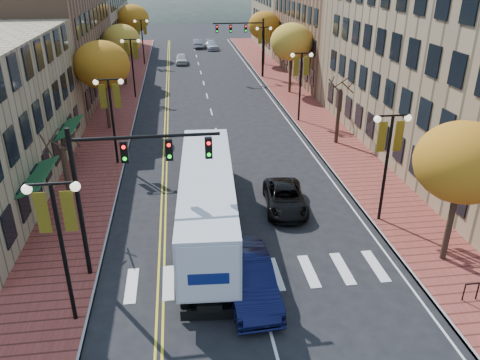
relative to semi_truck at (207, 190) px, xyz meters
name	(u,v)px	position (x,y,z in m)	size (l,w,h in m)	color
ground	(263,304)	(1.82, -6.46, -2.24)	(200.00, 200.00, 0.00)	black
sidewalk_left	(120,102)	(-7.18, 26.04, -2.17)	(4.00, 85.00, 0.15)	brown
sidewalk_right	(293,96)	(10.82, 26.04, -2.17)	(4.00, 85.00, 0.15)	brown
building_left_mid	(37,43)	(-15.18, 29.54, 3.26)	(12.00, 24.00, 11.00)	brown
building_left_far	(81,23)	(-15.18, 54.54, 2.51)	(12.00, 26.00, 9.50)	#9E8966
building_right_mid	(352,34)	(20.32, 35.54, 2.76)	(15.00, 24.00, 10.00)	brown
building_right_far	(306,13)	(20.32, 57.54, 3.26)	(15.00, 20.00, 11.00)	#9E8966
tree_left_a	(68,185)	(-7.18, 1.54, 0.01)	(0.28, 0.28, 4.20)	#382619
tree_left_b	(102,65)	(-7.18, 17.54, 3.20)	(4.48, 4.48, 7.21)	#382619
tree_left_c	(122,41)	(-7.18, 33.54, 2.81)	(4.16, 4.16, 6.69)	#382619
tree_left_d	(133,19)	(-7.18, 51.54, 3.36)	(4.61, 4.61, 7.42)	#382619
tree_right_a	(463,163)	(10.82, -4.46, 2.81)	(4.16, 4.16, 6.69)	#382619
tree_right_b	(338,116)	(10.82, 11.54, 0.01)	(0.28, 0.28, 4.20)	#382619
tree_right_c	(292,42)	(10.82, 27.54, 3.20)	(4.48, 4.48, 7.21)	#382619
tree_right_d	(264,25)	(10.82, 43.54, 3.05)	(4.35, 4.35, 7.00)	#382619
lamp_left_a	(59,227)	(-5.68, -6.46, 2.05)	(1.96, 0.36, 6.05)	black
lamp_left_b	(111,105)	(-5.68, 9.54, 2.05)	(1.96, 0.36, 6.05)	black
lamp_left_c	(132,57)	(-5.68, 27.54, 2.05)	(1.96, 0.36, 6.05)	black
lamp_left_d	(142,33)	(-5.68, 45.54, 2.05)	(1.96, 0.36, 6.05)	black
lamp_right_a	(389,148)	(9.32, -0.46, 2.05)	(1.96, 0.36, 6.05)	black
lamp_right_b	(301,73)	(9.32, 17.54, 2.05)	(1.96, 0.36, 6.05)	black
lamp_right_c	(264,42)	(9.32, 35.54, 2.05)	(1.96, 0.36, 6.05)	black
traffic_mast_near	(122,174)	(-3.66, -3.46, 2.68)	(6.10, 0.35, 7.00)	black
traffic_mast_far	(247,37)	(7.29, 35.54, 2.68)	(6.10, 0.34, 7.00)	black
semi_truck	(207,190)	(0.00, 0.00, 0.00)	(3.37, 15.48, 3.84)	black
navy_sedan	(249,277)	(1.32, -5.70, -1.36)	(1.88, 5.39, 1.77)	black
black_suv	(285,198)	(4.53, 1.64, -1.57)	(2.23, 4.83, 1.34)	black
car_far_white	(181,59)	(-0.56, 45.84, -1.55)	(1.64, 4.07, 1.39)	silver
car_far_silver	(211,45)	(4.61, 57.62, -1.54)	(1.97, 4.84, 1.41)	#B6B5BD
car_far_oncoming	(197,43)	(2.37, 59.55, -1.53)	(1.52, 4.36, 1.44)	#9B9AA1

